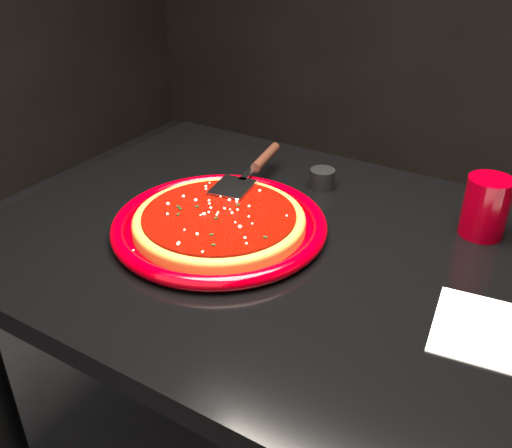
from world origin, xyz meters
The scene contains 11 objects.
table centered at (0.00, 0.00, 0.38)m, with size 1.20×0.80×0.75m, color black.
plate centered at (-0.18, -0.04, 0.76)m, with size 0.39×0.39×0.03m, color #840007.
pizza_crust centered at (-0.18, -0.04, 0.77)m, with size 0.32×0.32×0.02m, color #915B21.
pizza_crust_rim centered at (-0.18, -0.04, 0.78)m, with size 0.32×0.32×0.02m, color #915B21.
pizza_sauce centered at (-0.18, -0.04, 0.78)m, with size 0.28×0.28×0.01m, color #710600.
parmesan_dusting centered at (-0.18, -0.04, 0.79)m, with size 0.27×0.27×0.01m, color #FAEEC5, non-canonical shape.
basil_flecks centered at (-0.18, -0.04, 0.79)m, with size 0.25×0.25×0.00m, color black, non-canonical shape.
pizza_server centered at (-0.22, 0.14, 0.80)m, with size 0.08×0.30×0.02m, color #AFB1B6, non-canonical shape.
cup centered at (0.23, 0.21, 0.81)m, with size 0.08×0.08×0.11m, color #7B000B.
napkin_a centered at (0.31, -0.07, 0.75)m, with size 0.16×0.16×0.00m, color white.
ramekin centered at (-0.10, 0.23, 0.77)m, with size 0.05×0.05×0.04m, color black.
Camera 1 is at (0.35, -0.77, 1.29)m, focal length 40.00 mm.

